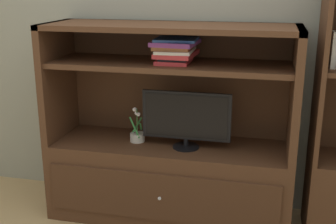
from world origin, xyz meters
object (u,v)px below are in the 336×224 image
object	(u,v)px
tv_monitor	(186,118)
magazine_stack	(175,50)
potted_plant	(137,134)
media_console	(170,158)

from	to	relation	value
tv_monitor	magazine_stack	world-z (taller)	magazine_stack
tv_monitor	potted_plant	size ratio (longest dim) A/B	2.42
tv_monitor	magazine_stack	xyz separation A→B (m)	(-0.09, 0.05, 0.46)
magazine_stack	media_console	bearing A→B (deg)	171.94
media_console	potted_plant	bearing A→B (deg)	-176.75
magazine_stack	tv_monitor	bearing A→B (deg)	-30.63
media_console	tv_monitor	xyz separation A→B (m)	(0.13, -0.06, 0.33)
tv_monitor	potted_plant	bearing A→B (deg)	173.01
media_console	tv_monitor	bearing A→B (deg)	-24.47
potted_plant	magazine_stack	world-z (taller)	magazine_stack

